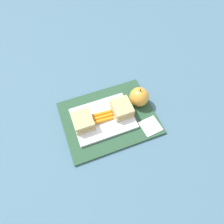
{
  "coord_description": "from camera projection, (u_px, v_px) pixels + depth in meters",
  "views": [
    {
      "loc": [
        -0.14,
        -0.39,
        0.72
      ],
      "look_at": [
        0.01,
        0.0,
        0.04
      ],
      "focal_mm": 33.37,
      "sensor_mm": 36.0,
      "label": 1
    }
  ],
  "objects": [
    {
      "name": "paper_napkin",
      "position": [
        151.0,
        126.0,
        0.8
      ],
      "size": [
        0.08,
        0.08,
        0.0
      ],
      "primitive_type": "cube",
      "rotation": [
        0.0,
        0.0,
        0.1
      ],
      "color": "white",
      "rests_on": "lunchbag_mat"
    },
    {
      "name": "carrot_sticks_bundle",
      "position": [
        103.0,
        117.0,
        0.8
      ],
      "size": [
        0.08,
        0.04,
        0.02
      ],
      "color": "orange",
      "rests_on": "food_tray"
    },
    {
      "name": "lunchbag_mat",
      "position": [
        109.0,
        118.0,
        0.82
      ],
      "size": [
        0.36,
        0.28,
        0.01
      ],
      "primitive_type": "cube",
      "color": "#284C33",
      "rests_on": "ground_plane"
    },
    {
      "name": "sandwich_half_left",
      "position": [
        83.0,
        121.0,
        0.77
      ],
      "size": [
        0.07,
        0.08,
        0.04
      ],
      "color": "tan",
      "rests_on": "food_tray"
    },
    {
      "name": "ground_plane",
      "position": [
        109.0,
        118.0,
        0.83
      ],
      "size": [
        2.4,
        2.4,
        0.0
      ],
      "primitive_type": "plane",
      "color": "#42667A"
    },
    {
      "name": "food_tray",
      "position": [
        103.0,
        118.0,
        0.81
      ],
      "size": [
        0.23,
        0.17,
        0.01
      ],
      "primitive_type": "cube",
      "color": "white",
      "rests_on": "lunchbag_mat"
    },
    {
      "name": "apple",
      "position": [
        139.0,
        97.0,
        0.82
      ],
      "size": [
        0.08,
        0.08,
        0.09
      ],
      "color": "gold",
      "rests_on": "lunchbag_mat"
    },
    {
      "name": "sandwich_half_right",
      "position": [
        122.0,
        109.0,
        0.8
      ],
      "size": [
        0.07,
        0.08,
        0.04
      ],
      "color": "tan",
      "rests_on": "food_tray"
    }
  ]
}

